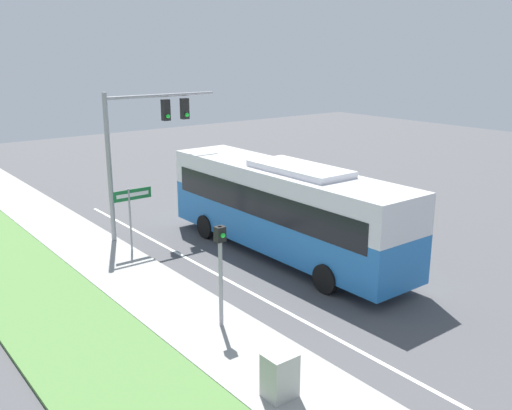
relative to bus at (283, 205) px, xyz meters
name	(u,v)px	position (x,y,z in m)	size (l,w,h in m)	color
ground_plane	(363,283)	(0.38, -3.88, -2.08)	(80.00, 80.00, 0.00)	#4C4C4F
sidewalk	(216,334)	(-5.82, -3.88, -2.02)	(2.80, 80.00, 0.12)	#9E9E99
grass_verge	(111,372)	(-9.02, -3.88, -2.03)	(3.60, 80.00, 0.10)	#568442
lane_divider_near	(285,311)	(-3.22, -3.88, -2.07)	(0.14, 30.00, 0.01)	silver
bus	(283,205)	(0.00, 0.00, 0.00)	(2.77, 11.84, 3.77)	#236BB7
signal_gantry	(142,135)	(-3.13, 5.52, 2.35)	(5.20, 0.41, 6.28)	#939399
pedestrian_signal	(220,261)	(-5.45, -3.63, 0.06)	(0.28, 0.34, 3.14)	#939399
street_sign	(132,206)	(-4.53, 3.94, -0.15)	(1.61, 0.08, 2.65)	#939399
utility_cabinet	(280,375)	(-6.39, -7.37, -1.42)	(0.71, 0.62, 1.08)	#A8A8A3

